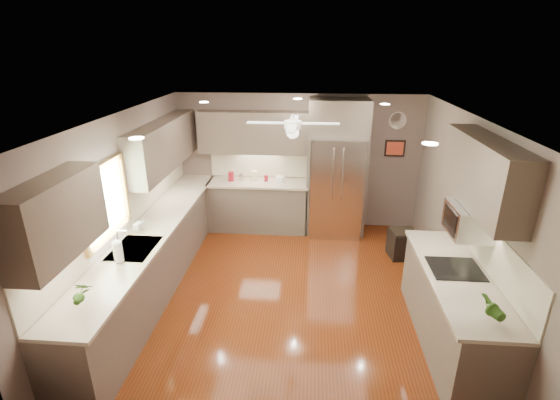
# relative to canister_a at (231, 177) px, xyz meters

# --- Properties ---
(floor) EXTENTS (5.00, 5.00, 0.00)m
(floor) POSITION_rel_canister_a_xyz_m (1.23, -2.21, -1.02)
(floor) COLOR #471E09
(floor) RESTS_ON ground
(ceiling) EXTENTS (5.00, 5.00, 0.00)m
(ceiling) POSITION_rel_canister_a_xyz_m (1.23, -2.21, 1.48)
(ceiling) COLOR white
(ceiling) RESTS_ON ground
(wall_back) EXTENTS (4.50, 0.00, 4.50)m
(wall_back) POSITION_rel_canister_a_xyz_m (1.23, 0.29, 0.23)
(wall_back) COLOR #67564E
(wall_back) RESTS_ON ground
(wall_front) EXTENTS (4.50, 0.00, 4.50)m
(wall_front) POSITION_rel_canister_a_xyz_m (1.23, -4.71, 0.23)
(wall_front) COLOR #67564E
(wall_front) RESTS_ON ground
(wall_left) EXTENTS (0.00, 5.00, 5.00)m
(wall_left) POSITION_rel_canister_a_xyz_m (-1.02, -2.21, 0.23)
(wall_left) COLOR #67564E
(wall_left) RESTS_ON ground
(wall_right) EXTENTS (0.00, 5.00, 5.00)m
(wall_right) POSITION_rel_canister_a_xyz_m (3.48, -2.21, 0.23)
(wall_right) COLOR #67564E
(wall_right) RESTS_ON ground
(canister_a) EXTENTS (0.11, 0.11, 0.17)m
(canister_a) POSITION_rel_canister_a_xyz_m (0.00, 0.00, 0.00)
(canister_a) COLOR maroon
(canister_a) RESTS_ON back_run
(canister_b) EXTENTS (0.08, 0.08, 0.12)m
(canister_b) POSITION_rel_canister_a_xyz_m (0.19, 0.04, -0.01)
(canister_b) COLOR silver
(canister_b) RESTS_ON back_run
(canister_c) EXTENTS (0.15, 0.15, 0.19)m
(canister_c) POSITION_rel_canister_a_xyz_m (0.43, 0.04, 0.01)
(canister_c) COLOR beige
(canister_c) RESTS_ON back_run
(canister_d) EXTENTS (0.09, 0.09, 0.11)m
(canister_d) POSITION_rel_canister_a_xyz_m (0.65, 0.03, -0.02)
(canister_d) COLOR maroon
(canister_d) RESTS_ON back_run
(soap_bottle) EXTENTS (0.10, 0.10, 0.18)m
(soap_bottle) POSITION_rel_canister_a_xyz_m (-0.83, -2.23, 0.01)
(soap_bottle) COLOR white
(soap_bottle) RESTS_ON left_run
(potted_plant_left) EXTENTS (0.20, 0.16, 0.33)m
(potted_plant_left) POSITION_rel_canister_a_xyz_m (-0.71, -3.93, 0.08)
(potted_plant_left) COLOR #2C5618
(potted_plant_left) RESTS_ON left_run
(potted_plant_right) EXTENTS (0.20, 0.18, 0.30)m
(potted_plant_right) POSITION_rel_canister_a_xyz_m (3.15, -3.83, 0.07)
(potted_plant_right) COLOR #2C5618
(potted_plant_right) RESTS_ON right_run
(bowl) EXTENTS (0.27, 0.27, 0.05)m
(bowl) POSITION_rel_canister_a_xyz_m (0.91, 0.01, -0.05)
(bowl) COLOR beige
(bowl) RESTS_ON back_run
(left_run) EXTENTS (0.65, 4.70, 1.45)m
(left_run) POSITION_rel_canister_a_xyz_m (-0.73, -2.06, -0.54)
(left_run) COLOR #4B3F37
(left_run) RESTS_ON ground
(back_run) EXTENTS (1.85, 0.65, 1.45)m
(back_run) POSITION_rel_canister_a_xyz_m (0.50, -0.00, -0.54)
(back_run) COLOR #4B3F37
(back_run) RESTS_ON ground
(uppers) EXTENTS (4.50, 4.70, 0.95)m
(uppers) POSITION_rel_canister_a_xyz_m (0.49, -1.50, 0.85)
(uppers) COLOR #4B3F37
(uppers) RESTS_ON wall_left
(window) EXTENTS (0.05, 1.12, 0.92)m
(window) POSITION_rel_canister_a_xyz_m (-0.99, -2.71, 0.53)
(window) COLOR #BFF2B2
(window) RESTS_ON wall_left
(sink) EXTENTS (0.50, 0.70, 0.32)m
(sink) POSITION_rel_canister_a_xyz_m (-0.70, -2.71, -0.11)
(sink) COLOR silver
(sink) RESTS_ON left_run
(refrigerator) EXTENTS (1.06, 0.75, 2.45)m
(refrigerator) POSITION_rel_canister_a_xyz_m (1.93, -0.05, 0.17)
(refrigerator) COLOR silver
(refrigerator) RESTS_ON ground
(right_run) EXTENTS (0.70, 2.20, 1.45)m
(right_run) POSITION_rel_canister_a_xyz_m (3.16, -3.01, -0.54)
(right_run) COLOR #4B3F37
(right_run) RESTS_ON ground
(microwave) EXTENTS (0.43, 0.55, 0.34)m
(microwave) POSITION_rel_canister_a_xyz_m (3.25, -2.76, 0.46)
(microwave) COLOR silver
(microwave) RESTS_ON wall_right
(ceiling_fan) EXTENTS (1.18, 1.18, 0.32)m
(ceiling_fan) POSITION_rel_canister_a_xyz_m (1.23, -1.91, 1.31)
(ceiling_fan) COLOR white
(ceiling_fan) RESTS_ON ceiling
(recessed_lights) EXTENTS (2.84, 3.14, 0.01)m
(recessed_lights) POSITION_rel_canister_a_xyz_m (1.19, -1.81, 1.47)
(recessed_lights) COLOR white
(recessed_lights) RESTS_ON ceiling
(wall_clock) EXTENTS (0.30, 0.03, 0.30)m
(wall_clock) POSITION_rel_canister_a_xyz_m (2.98, 0.28, 1.03)
(wall_clock) COLOR white
(wall_clock) RESTS_ON wall_back
(framed_print) EXTENTS (0.36, 0.03, 0.30)m
(framed_print) POSITION_rel_canister_a_xyz_m (2.98, 0.27, 0.53)
(framed_print) COLOR black
(framed_print) RESTS_ON wall_back
(stool) EXTENTS (0.45, 0.45, 0.47)m
(stool) POSITION_rel_canister_a_xyz_m (3.01, -0.93, -0.78)
(stool) COLOR black
(stool) RESTS_ON ground
(paper_towel) EXTENTS (0.11, 0.11, 0.27)m
(paper_towel) POSITION_rel_canister_a_xyz_m (-0.73, -3.06, 0.06)
(paper_towel) COLOR white
(paper_towel) RESTS_ON left_run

